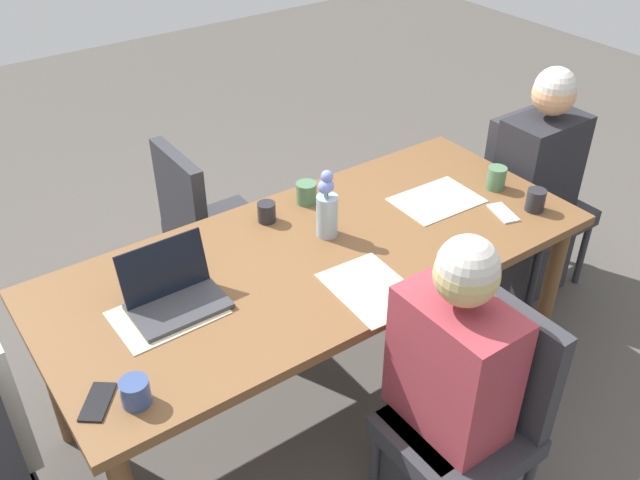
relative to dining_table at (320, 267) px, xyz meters
The scene contains 19 objects.
ground_plane 0.68m from the dining_table, ahead, with size 10.00×10.00×0.00m, color #4C4742.
dining_table is the anchor object (origin of this frame).
chair_far_left_near 0.79m from the dining_table, 97.54° to the left, with size 0.44×0.44×0.90m.
person_far_left_near 0.72m from the dining_table, 92.15° to the left, with size 0.36×0.40×1.19m.
chair_head_left_left_far 1.40m from the dining_table, behind, with size 0.44×0.44×0.90m.
person_head_left_left_far 1.34m from the dining_table, behind, with size 0.40×0.36×1.19m.
chair_near_right_near 0.82m from the dining_table, 83.12° to the right, with size 0.44×0.44×0.90m.
flower_vase 0.23m from the dining_table, 138.78° to the right, with size 0.09×0.09×0.28m.
placemat_far_left_near 0.31m from the dining_table, 92.26° to the left, with size 0.36×0.26×0.00m, color beige.
placemat_head_right_left_mid 0.64m from the dining_table, ahead, with size 0.36×0.26×0.00m, color beige.
placemat_head_left_left_far 0.63m from the dining_table, behind, with size 0.36×0.26×0.00m, color beige.
laptop_head_right_left_mid 0.61m from the dining_table, ahead, with size 0.32×0.22×0.21m.
coffee_mug_near_left 0.33m from the dining_table, 79.88° to the right, with size 0.08×0.08×0.08m, color #232328.
coffee_mug_near_right 0.39m from the dining_table, 116.30° to the right, with size 0.09×0.09×0.09m, color #47704C.
coffee_mug_centre_left 0.92m from the dining_table, behind, with size 0.08×0.08×0.10m, color #47704C.
coffee_mug_centre_right 0.95m from the dining_table, 19.74° to the left, with size 0.09×0.09×0.08m, color #33477A.
coffee_mug_far_left 0.96m from the dining_table, 162.93° to the left, with size 0.08×0.08×0.09m, color #232328.
phone_black 1.01m from the dining_table, 14.40° to the left, with size 0.15×0.07×0.01m, color black.
phone_silver 0.81m from the dining_table, 163.90° to the left, with size 0.15×0.07×0.01m, color silver.
Camera 1 is at (1.26, 1.77, 2.30)m, focal length 38.92 mm.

